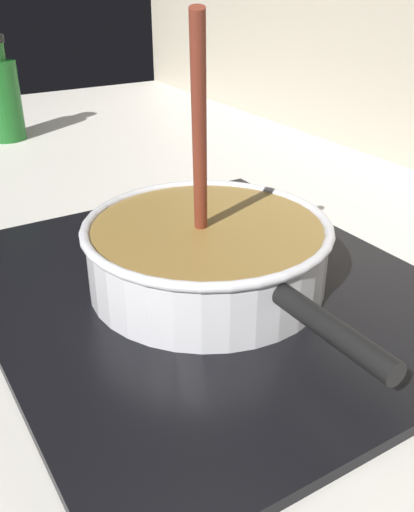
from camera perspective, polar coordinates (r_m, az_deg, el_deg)
ground at (r=0.65m, az=-19.11°, el=-8.53°), size 2.40×1.60×0.04m
hob_plate at (r=0.66m, az=0.00°, el=-3.29°), size 0.56×0.48×0.01m
burner_ring at (r=0.66m, az=0.00°, el=-2.54°), size 0.16×0.16×0.01m
spare_burner at (r=0.78m, az=-6.18°, el=2.40°), size 0.14×0.14×0.01m
cooking_pan at (r=0.64m, az=0.06°, el=0.39°), size 0.41×0.28×0.30m
oil_bottle at (r=1.32m, az=-19.85°, el=14.75°), size 0.08×0.08×0.21m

